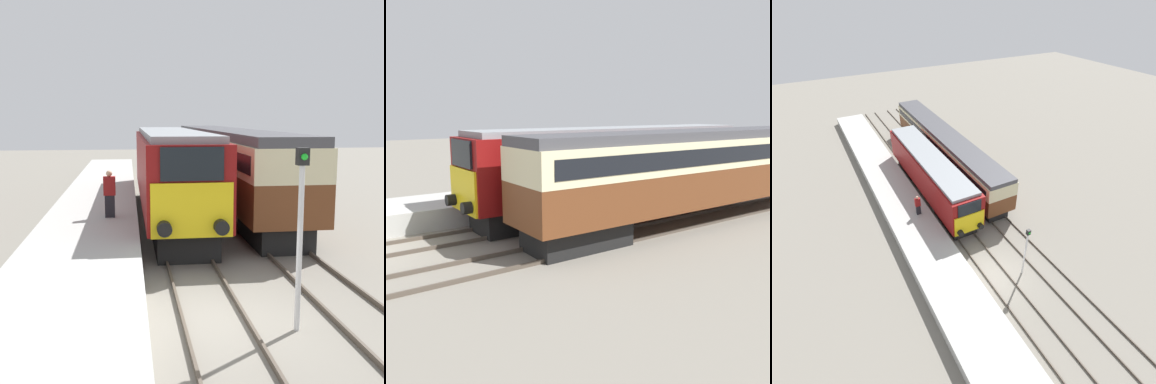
% 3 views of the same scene
% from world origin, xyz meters
% --- Properties ---
extents(ground_plane, '(120.00, 120.00, 0.00)m').
position_xyz_m(ground_plane, '(0.00, 0.00, 0.00)').
color(ground_plane, slate).
extents(platform_left, '(3.50, 50.00, 0.89)m').
position_xyz_m(platform_left, '(-3.30, 8.00, 0.44)').
color(platform_left, '#A8A8A3').
rests_on(platform_left, ground_plane).
extents(rails_near_track, '(1.51, 60.00, 0.14)m').
position_xyz_m(rails_near_track, '(0.00, 5.00, 0.07)').
color(rails_near_track, '#4C4238').
rests_on(rails_near_track, ground_plane).
extents(rails_far_track, '(1.50, 60.00, 0.14)m').
position_xyz_m(rails_far_track, '(3.40, 5.00, 0.07)').
color(rails_far_track, '#4C4238').
rests_on(rails_far_track, ground_plane).
extents(locomotive, '(2.70, 15.26, 4.01)m').
position_xyz_m(locomotive, '(0.00, 11.04, 2.25)').
color(locomotive, black).
rests_on(locomotive, ground_plane).
extents(passenger_carriage, '(2.75, 21.94, 3.97)m').
position_xyz_m(passenger_carriage, '(3.40, 15.21, 2.43)').
color(passenger_carriage, black).
rests_on(passenger_carriage, ground_plane).
extents(person_on_platform, '(0.44, 0.26, 1.76)m').
position_xyz_m(person_on_platform, '(-2.57, 7.58, 1.76)').
color(person_on_platform, black).
rests_on(person_on_platform, platform_left).
extents(signal_post, '(0.24, 0.28, 3.96)m').
position_xyz_m(signal_post, '(1.70, -0.82, 2.35)').
color(signal_post, silver).
rests_on(signal_post, ground_plane).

